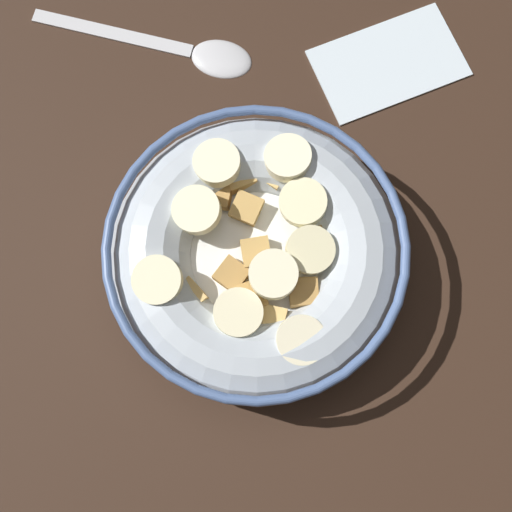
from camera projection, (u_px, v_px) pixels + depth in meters
ground_plane at (256, 270)px, 46.36cm from camera, size 122.83×122.83×2.00cm
cereal_bowl at (256, 256)px, 42.53cm from camera, size 18.53×18.53×5.94cm
spoon at (189, 49)px, 48.76cm from camera, size 15.65×9.04×0.80cm
folded_napkin at (389, 62)px, 48.72cm from camera, size 11.39×8.05×0.30cm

